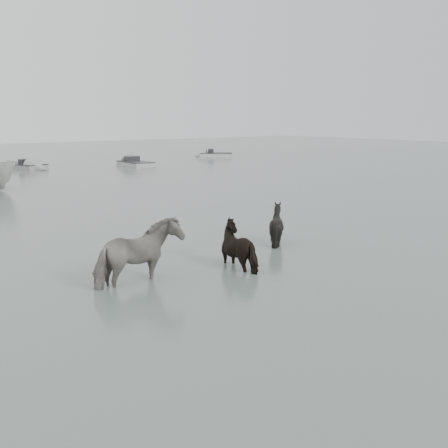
# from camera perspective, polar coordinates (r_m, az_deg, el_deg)

# --- Properties ---
(ground) EXTENTS (140.00, 140.00, 0.00)m
(ground) POSITION_cam_1_polar(r_m,az_deg,el_deg) (14.41, -2.96, -4.33)
(ground) COLOR #4B5952
(ground) RESTS_ON ground
(pony_pinto) EXTENTS (2.25, 1.28, 1.80)m
(pony_pinto) POSITION_cam_1_polar(r_m,az_deg,el_deg) (12.96, -8.77, -2.08)
(pony_pinto) COLOR black
(pony_pinto) RESTS_ON ground
(pony_dark) EXTENTS (1.71, 1.84, 1.50)m
(pony_dark) POSITION_cam_1_polar(r_m,az_deg,el_deg) (14.34, 2.06, -1.30)
(pony_dark) COLOR black
(pony_dark) RESTS_ON ground
(pony_black) EXTENTS (1.40, 1.26, 1.46)m
(pony_black) POSITION_cam_1_polar(r_m,az_deg,el_deg) (17.02, 5.36, 0.53)
(pony_black) COLOR black
(pony_black) RESTS_ON ground
(skiff_port) EXTENTS (1.66, 4.62, 0.75)m
(skiff_port) POSITION_cam_1_polar(r_m,az_deg,el_deg) (43.49, -8.98, 6.29)
(skiff_port) COLOR #A5A7A5
(skiff_port) RESTS_ON ground
(skiff_mid) EXTENTS (3.20, 6.06, 0.75)m
(skiff_mid) POSITION_cam_1_polar(r_m,az_deg,el_deg) (43.73, -19.89, 5.80)
(skiff_mid) COLOR gray
(skiff_mid) RESTS_ON ground
(skiff_star) EXTENTS (4.23, 3.83, 0.75)m
(skiff_star) POSITION_cam_1_polar(r_m,az_deg,el_deg) (53.16, -0.81, 7.24)
(skiff_star) COLOR #BABAB5
(skiff_star) RESTS_ON ground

